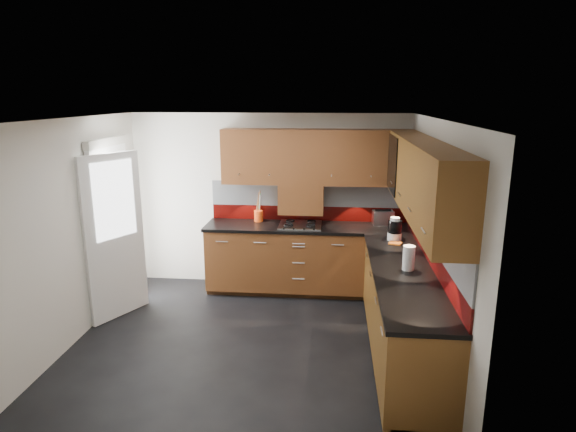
# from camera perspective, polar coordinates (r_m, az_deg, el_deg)

# --- Properties ---
(room) EXTENTS (4.00, 3.80, 2.64)m
(room) POSITION_cam_1_polar(r_m,az_deg,el_deg) (4.89, -4.98, 0.76)
(room) COLOR black
(base_cabinets) EXTENTS (2.70, 3.20, 0.95)m
(base_cabinets) POSITION_cam_1_polar(r_m,az_deg,el_deg) (5.82, 7.02, -8.05)
(base_cabinets) COLOR #5E2D15
(base_cabinets) RESTS_ON room
(countertop) EXTENTS (2.72, 3.22, 0.04)m
(countertop) POSITION_cam_1_polar(r_m,az_deg,el_deg) (5.65, 7.03, -3.57)
(countertop) COLOR black
(countertop) RESTS_ON base_cabinets
(backsplash) EXTENTS (2.70, 3.20, 0.54)m
(backsplash) POSITION_cam_1_polar(r_m,az_deg,el_deg) (5.79, 9.26, -0.21)
(backsplash) COLOR #6C0C09
(backsplash) RESTS_ON countertop
(upper_cabinets) EXTENTS (2.50, 3.20, 0.72)m
(upper_cabinets) POSITION_cam_1_polar(r_m,az_deg,el_deg) (5.53, 9.13, 5.76)
(upper_cabinets) COLOR #5E2D15
(upper_cabinets) RESTS_ON room
(extractor_hood) EXTENTS (0.60, 0.33, 0.40)m
(extractor_hood) POSITION_cam_1_polar(r_m,az_deg,el_deg) (6.47, 1.57, 2.10)
(extractor_hood) COLOR #5E2D15
(extractor_hood) RESTS_ON room
(glass_cabinet) EXTENTS (0.32, 0.80, 0.66)m
(glass_cabinet) POSITION_cam_1_polar(r_m,az_deg,el_deg) (5.85, 13.69, 6.26)
(glass_cabinet) COLOR black
(glass_cabinet) RESTS_ON room
(back_door) EXTENTS (0.42, 1.19, 2.04)m
(back_door) POSITION_cam_1_polar(r_m,az_deg,el_deg) (6.24, -19.93, -1.53)
(back_door) COLOR white
(back_door) RESTS_ON room
(gas_hob) EXTENTS (0.56, 0.49, 0.04)m
(gas_hob) POSITION_cam_1_polar(r_m,az_deg,el_deg) (6.38, 1.45, -1.06)
(gas_hob) COLOR silver
(gas_hob) RESTS_ON countertop
(utensil_pot) EXTENTS (0.12, 0.12, 0.43)m
(utensil_pot) POSITION_cam_1_polar(r_m,az_deg,el_deg) (6.62, -3.51, 0.19)
(utensil_pot) COLOR #DF4915
(utensil_pot) RESTS_ON countertop
(toaster) EXTENTS (0.28, 0.19, 0.20)m
(toaster) POSITION_cam_1_polar(r_m,az_deg,el_deg) (6.56, 11.19, -0.19)
(toaster) COLOR silver
(toaster) RESTS_ON countertop
(food_processor) EXTENTS (0.17, 0.17, 0.28)m
(food_processor) POSITION_cam_1_polar(r_m,az_deg,el_deg) (5.87, 12.53, -1.61)
(food_processor) COLOR white
(food_processor) RESTS_ON countertop
(paper_towel) EXTENTS (0.15, 0.15, 0.25)m
(paper_towel) POSITION_cam_1_polar(r_m,az_deg,el_deg) (4.91, 14.11, -4.85)
(paper_towel) COLOR white
(paper_towel) RESTS_ON countertop
(orange_cloth) EXTENTS (0.17, 0.16, 0.01)m
(orange_cloth) POSITION_cam_1_polar(r_m,az_deg,el_deg) (5.76, 12.61, -3.17)
(orange_cloth) COLOR orange
(orange_cloth) RESTS_ON countertop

